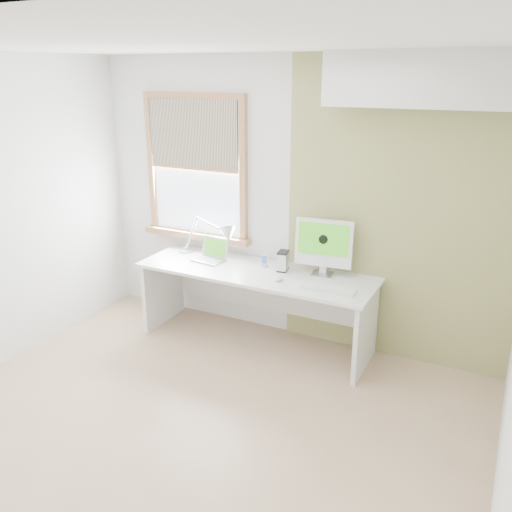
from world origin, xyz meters
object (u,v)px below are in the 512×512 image
Objects in this scene: external_drive at (283,261)px; imac at (324,244)px; desk at (259,288)px; laptop at (211,255)px; desk_lamp at (220,236)px.

imac reaches higher than external_drive.
laptop is at bearing 178.57° from desk.
laptop reaches higher than external_drive.
imac is at bearing 6.08° from laptop.
imac is at bearing 10.74° from external_drive.
laptop is at bearing -173.92° from imac.
desk is 0.67m from desk_lamp.
imac is at bearing -2.59° from desk_lamp.
external_drive reaches higher than desk.
desk_lamp is 2.10× the size of laptop.
desk is 0.36m from external_drive.
desk_lamp is 0.22m from laptop.
external_drive is at bearing -169.26° from imac.
desk is at bearing -19.14° from desk_lamp.
desk_lamp is 0.75m from external_drive.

